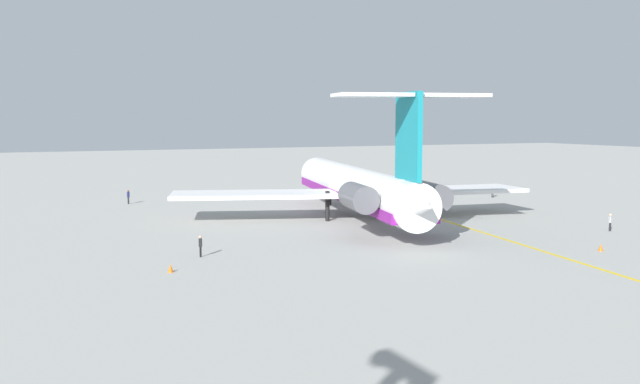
{
  "coord_description": "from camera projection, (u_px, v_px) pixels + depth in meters",
  "views": [
    {
      "loc": [
        -61.67,
        39.51,
        10.36
      ],
      "look_at": [
        4.28,
        8.91,
        2.93
      ],
      "focal_mm": 40.5,
      "sensor_mm": 36.0,
      "label": 1
    }
  ],
  "objects": [
    {
      "name": "ground",
      "position": [
        417.0,
        221.0,
        73.25
      ],
      "size": [
        355.7,
        355.7,
        0.0
      ],
      "primitive_type": "plane",
      "color": "#9E9E99"
    },
    {
      "name": "ground_crew_near_nose",
      "position": [
        200.0,
        243.0,
        54.0
      ],
      "size": [
        0.33,
        0.3,
        1.64
      ],
      "rotation": [
        0.0,
        0.0,
        0.85
      ],
      "color": "black",
      "rests_on": "ground"
    },
    {
      "name": "safety_cone_tail",
      "position": [
        601.0,
        247.0,
        56.59
      ],
      "size": [
        0.4,
        0.4,
        0.55
      ],
      "primitive_type": "cone",
      "color": "#EA590F",
      "rests_on": "ground"
    },
    {
      "name": "ground_crew_portside",
      "position": [
        493.0,
        189.0,
        94.74
      ],
      "size": [
        0.29,
        0.42,
        1.8
      ],
      "rotation": [
        0.0,
        0.0,
        2.71
      ],
      "color": "black",
      "rests_on": "ground"
    },
    {
      "name": "taxiway_centreline",
      "position": [
        423.0,
        214.0,
        78.57
      ],
      "size": [
        82.94,
        13.74,
        0.01
      ],
      "primitive_type": "cube",
      "rotation": [
        0.0,
        0.0,
        -0.16
      ],
      "color": "gold",
      "rests_on": "ground"
    },
    {
      "name": "ground_crew_near_tail",
      "position": [
        128.0,
        195.0,
        87.66
      ],
      "size": [
        0.37,
        0.28,
        1.71
      ],
      "rotation": [
        0.0,
        0.0,
        2.17
      ],
      "color": "black",
      "rests_on": "ground"
    },
    {
      "name": "main_jetliner",
      "position": [
        358.0,
        187.0,
        73.54
      ],
      "size": [
        42.51,
        37.91,
        12.48
      ],
      "rotation": [
        0.0,
        0.0,
        -0.22
      ],
      "color": "white",
      "rests_on": "ground"
    },
    {
      "name": "safety_cone_nose",
      "position": [
        183.0,
        198.0,
        91.64
      ],
      "size": [
        0.4,
        0.4,
        0.55
      ],
      "primitive_type": "cone",
      "color": "#EA590F",
      "rests_on": "ground"
    },
    {
      "name": "ground_crew_starboard",
      "position": [
        610.0,
        220.0,
        66.37
      ],
      "size": [
        0.26,
        0.42,
        1.64
      ],
      "rotation": [
        0.0,
        0.0,
        6.26
      ],
      "color": "black",
      "rests_on": "ground"
    },
    {
      "name": "safety_cone_wingtip",
      "position": [
        171.0,
        268.0,
        48.71
      ],
      "size": [
        0.4,
        0.4,
        0.55
      ],
      "primitive_type": "cone",
      "color": "#EA590F",
      "rests_on": "ground"
    }
  ]
}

